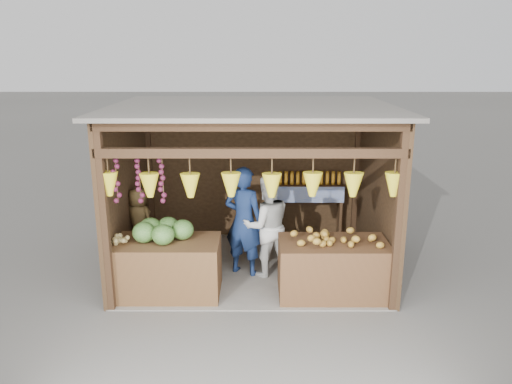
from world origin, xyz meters
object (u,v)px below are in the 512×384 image
at_px(man_standing, 244,221).
at_px(counter_right, 333,269).
at_px(vendor_seated, 139,221).
at_px(woman_standing, 267,226).
at_px(counter_left, 166,268).

bearing_deg(man_standing, counter_right, 174.51).
height_order(man_standing, vendor_seated, man_standing).
xyz_separation_m(man_standing, vendor_seated, (-1.69, 0.22, -0.07)).
relative_size(counter_right, vendor_seated, 1.43).
xyz_separation_m(man_standing, woman_standing, (0.36, -0.02, -0.06)).
xyz_separation_m(counter_right, man_standing, (-1.30, 0.74, 0.47)).
bearing_deg(woman_standing, vendor_seated, -21.65).
distance_m(counter_left, man_standing, 1.40).
distance_m(man_standing, woman_standing, 0.37).
bearing_deg(man_standing, counter_left, 56.92).
bearing_deg(counter_left, woman_standing, 25.34).
bearing_deg(woman_standing, man_standing, -18.33).
bearing_deg(vendor_seated, woman_standing, -159.38).
height_order(counter_right, vendor_seated, vendor_seated).
relative_size(man_standing, vendor_seated, 1.61).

